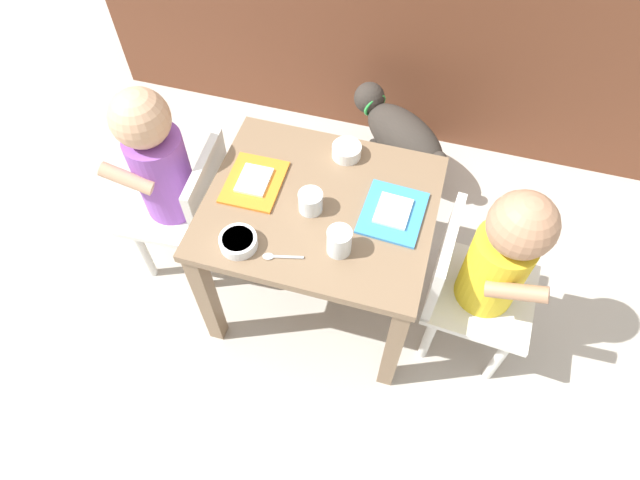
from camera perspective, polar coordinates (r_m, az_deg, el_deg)
name	(u,v)px	position (r m, az deg, el deg)	size (l,w,h in m)	color
ground_plane	(320,292)	(1.78, 0.00, -5.60)	(7.00, 7.00, 0.00)	#B2ADA3
dining_table	(320,224)	(1.45, 0.00, 1.74)	(0.59, 0.51, 0.47)	#7A6047
seated_child_left	(164,169)	(1.57, -16.24, 7.24)	(0.29, 0.29, 0.70)	silver
seated_child_right	(494,262)	(1.40, 18.05, -2.27)	(0.30, 0.30, 0.67)	silver
dog	(399,134)	(1.94, 8.46, 11.10)	(0.40, 0.34, 0.31)	#332D28
food_tray_left	(254,181)	(1.43, -7.01, 6.20)	(0.15, 0.18, 0.02)	orange
food_tray_right	(393,212)	(1.37, 7.76, 2.93)	(0.16, 0.19, 0.02)	#388CD8
water_cup_left	(339,242)	(1.27, 2.05, -0.25)	(0.06, 0.06, 0.07)	white
water_cup_right	(311,203)	(1.35, -1.01, 4.01)	(0.06, 0.06, 0.06)	white
cereal_bowl_right_side	(238,241)	(1.31, -8.69, -0.15)	(0.09, 0.09, 0.03)	white
veggie_bowl_near	(347,151)	(1.48, 2.85, 9.48)	(0.08, 0.08, 0.04)	white
spoon_by_left_tray	(279,257)	(1.29, -4.42, -1.77)	(0.10, 0.04, 0.01)	silver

